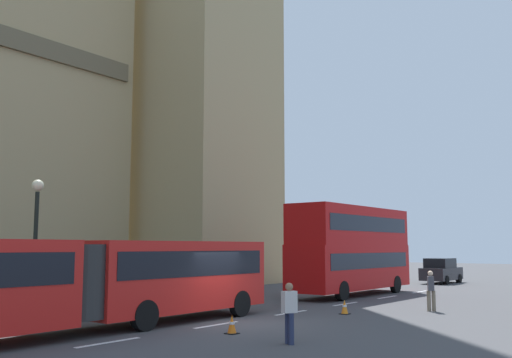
% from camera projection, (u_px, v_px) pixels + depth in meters
% --- Properties ---
extents(ground_plane, '(160.00, 160.00, 0.00)m').
position_uv_depth(ground_plane, '(232.00, 322.00, 20.31)').
color(ground_plane, '#424244').
extents(lane_centre_marking, '(34.40, 0.16, 0.01)m').
position_uv_depth(lane_centre_marking, '(257.00, 318.00, 21.44)').
color(lane_centre_marking, silver).
rests_on(lane_centre_marking, ground_plane).
extents(articulated_bus, '(16.58, 2.54, 2.90)m').
position_uv_depth(articulated_bus, '(71.00, 278.00, 17.50)').
color(articulated_bus, red).
rests_on(articulated_bus, ground_plane).
extents(double_decker_bus, '(10.05, 2.54, 4.90)m').
position_uv_depth(double_decker_bus, '(352.00, 247.00, 31.90)').
color(double_decker_bus, '#B20F0F').
rests_on(double_decker_bus, ground_plane).
extents(sedan_lead, '(4.40, 1.86, 1.85)m').
position_uv_depth(sedan_lead, '(441.00, 271.00, 42.31)').
color(sedan_lead, black).
rests_on(sedan_lead, ground_plane).
extents(traffic_cone_west, '(0.36, 0.36, 0.58)m').
position_uv_depth(traffic_cone_west, '(232.00, 325.00, 17.67)').
color(traffic_cone_west, black).
rests_on(traffic_cone_west, ground_plane).
extents(traffic_cone_middle, '(0.36, 0.36, 0.58)m').
position_uv_depth(traffic_cone_middle, '(345.00, 307.00, 22.81)').
color(traffic_cone_middle, black).
rests_on(traffic_cone_middle, ground_plane).
extents(street_lamp, '(0.44, 0.44, 5.27)m').
position_uv_depth(street_lamp, '(35.00, 237.00, 21.53)').
color(street_lamp, black).
rests_on(street_lamp, ground_plane).
extents(pedestrian_near_cones, '(0.47, 0.40, 1.69)m').
position_uv_depth(pedestrian_near_cones, '(289.00, 311.00, 15.86)').
color(pedestrian_near_cones, '#262D4C').
rests_on(pedestrian_near_cones, ground_plane).
extents(pedestrian_by_kerb, '(0.47, 0.40, 1.69)m').
position_uv_depth(pedestrian_by_kerb, '(431.00, 289.00, 23.89)').
color(pedestrian_by_kerb, '#726651').
rests_on(pedestrian_by_kerb, ground_plane).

